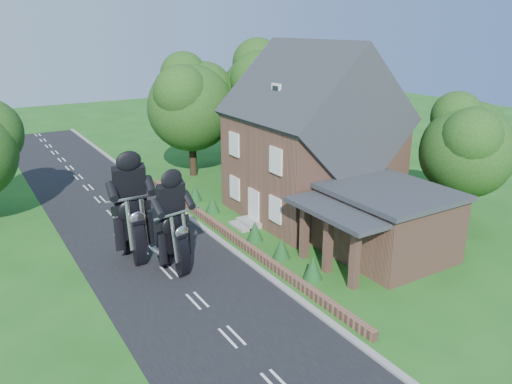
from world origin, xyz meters
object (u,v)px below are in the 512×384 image
annex (385,222)px  garden_wall (230,234)px  motorcycle_lead (174,257)px  house (312,143)px  motorcycle_follow (134,244)px

annex → garden_wall: bearing=133.8°
annex → motorcycle_lead: (-9.63, 3.76, -1.02)m
motorcycle_lead → house: bearing=-174.8°
motorcycle_lead → motorcycle_follow: size_ratio=0.91×
annex → house: bearing=84.8°
house → annex: house is taller
garden_wall → motorcycle_lead: 4.58m
house → motorcycle_follow: bearing=-175.7°
house → motorcycle_lead: (-10.25, -3.04, -3.59)m
motorcycle_follow → house: bearing=-175.0°
motorcycle_lead → motorcycle_follow: motorcycle_follow is taller
garden_wall → motorcycle_follow: motorcycle_follow is taller
garden_wall → annex: (5.57, -5.80, 1.57)m
house → annex: (-0.62, -6.80, -2.58)m
house → motorcycle_follow: house is taller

